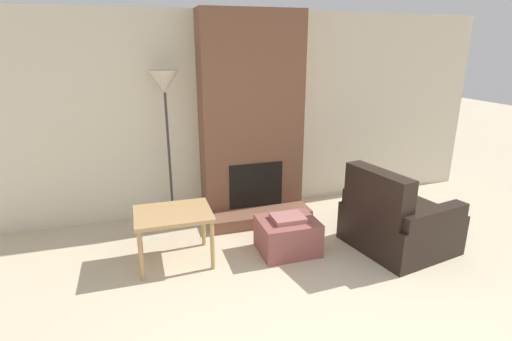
% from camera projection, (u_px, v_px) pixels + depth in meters
% --- Properties ---
extents(wall_back, '(7.02, 0.06, 2.60)m').
position_uv_depth(wall_back, '(246.00, 114.00, 5.32)').
color(wall_back, beige).
rests_on(wall_back, ground_plane).
extents(fireplace, '(1.30, 0.80, 2.60)m').
position_uv_depth(fireplace, '(252.00, 123.00, 5.11)').
color(fireplace, brown).
rests_on(fireplace, ground_plane).
extents(ottoman, '(0.63, 0.52, 0.42)m').
position_uv_depth(ottoman, '(288.00, 235.00, 4.38)').
color(ottoman, '#8C4C47').
rests_on(ottoman, ground_plane).
extents(armchair, '(1.13, 1.15, 0.95)m').
position_uv_depth(armchair, '(395.00, 223.00, 4.43)').
color(armchair, black).
rests_on(armchair, ground_plane).
extents(side_table, '(0.77, 0.61, 0.56)m').
position_uv_depth(side_table, '(173.00, 218.00, 4.08)').
color(side_table, tan).
rests_on(side_table, ground_plane).
extents(floor_lamp_left, '(0.35, 0.35, 1.91)m').
position_uv_depth(floor_lamp_left, '(165.00, 88.00, 4.63)').
color(floor_lamp_left, '#333333').
rests_on(floor_lamp_left, ground_plane).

